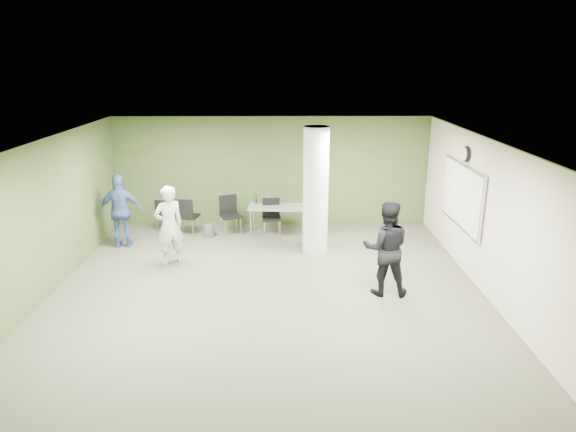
{
  "coord_description": "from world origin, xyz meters",
  "views": [
    {
      "loc": [
        0.3,
        -8.88,
        4.16
      ],
      "look_at": [
        0.39,
        1.0,
        1.13
      ],
      "focal_mm": 32.0,
      "sensor_mm": 36.0,
      "label": 1
    }
  ],
  "objects_px": {
    "folding_table": "(279,208)",
    "woman_white": "(169,225)",
    "man_black": "(386,248)",
    "man_blue": "(121,211)",
    "chair_back_left": "(165,213)"
  },
  "relations": [
    {
      "from": "man_black",
      "to": "folding_table",
      "type": "bearing_deg",
      "value": -54.82
    },
    {
      "from": "man_black",
      "to": "man_blue",
      "type": "bearing_deg",
      "value": -19.65
    },
    {
      "from": "man_black",
      "to": "woman_white",
      "type": "bearing_deg",
      "value": -14.58
    },
    {
      "from": "folding_table",
      "to": "woman_white",
      "type": "bearing_deg",
      "value": -136.67
    },
    {
      "from": "woman_white",
      "to": "man_black",
      "type": "relative_size",
      "value": 0.96
    },
    {
      "from": "chair_back_left",
      "to": "man_blue",
      "type": "distance_m",
      "value": 1.31
    },
    {
      "from": "folding_table",
      "to": "woman_white",
      "type": "distance_m",
      "value": 2.95
    },
    {
      "from": "folding_table",
      "to": "chair_back_left",
      "type": "height_order",
      "value": "folding_table"
    },
    {
      "from": "folding_table",
      "to": "man_blue",
      "type": "height_order",
      "value": "man_blue"
    },
    {
      "from": "folding_table",
      "to": "woman_white",
      "type": "relative_size",
      "value": 0.92
    },
    {
      "from": "woman_white",
      "to": "man_blue",
      "type": "bearing_deg",
      "value": -71.33
    },
    {
      "from": "folding_table",
      "to": "man_black",
      "type": "distance_m",
      "value": 3.9
    },
    {
      "from": "woman_white",
      "to": "chair_back_left",
      "type": "bearing_deg",
      "value": -107.94
    },
    {
      "from": "folding_table",
      "to": "chair_back_left",
      "type": "relative_size",
      "value": 1.83
    },
    {
      "from": "woman_white",
      "to": "folding_table",
      "type": "bearing_deg",
      "value": -173.69
    }
  ]
}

